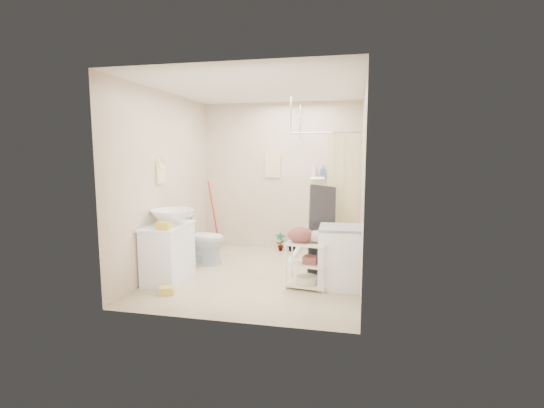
{
  "coord_description": "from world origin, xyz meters",
  "views": [
    {
      "loc": [
        1.33,
        -5.29,
        1.75
      ],
      "look_at": [
        0.13,
        0.25,
        0.99
      ],
      "focal_mm": 26.0,
      "sensor_mm": 36.0,
      "label": 1
    }
  ],
  "objects_px": {
    "vanity": "(168,252)",
    "laundry_rack": "(307,261)",
    "toilet": "(201,239)",
    "washing_machine": "(340,256)"
  },
  "relations": [
    {
      "from": "vanity",
      "to": "washing_machine",
      "type": "bearing_deg",
      "value": 3.35
    },
    {
      "from": "washing_machine",
      "to": "toilet",
      "type": "bearing_deg",
      "value": 162.65
    },
    {
      "from": "toilet",
      "to": "laundry_rack",
      "type": "bearing_deg",
      "value": -112.93
    },
    {
      "from": "vanity",
      "to": "washing_machine",
      "type": "distance_m",
      "value": 2.31
    },
    {
      "from": "vanity",
      "to": "toilet",
      "type": "height_order",
      "value": "toilet"
    },
    {
      "from": "vanity",
      "to": "laundry_rack",
      "type": "bearing_deg",
      "value": -0.39
    },
    {
      "from": "vanity",
      "to": "toilet",
      "type": "relative_size",
      "value": 1.11
    },
    {
      "from": "washing_machine",
      "to": "laundry_rack",
      "type": "xyz_separation_m",
      "value": [
        -0.41,
        -0.17,
        -0.04
      ]
    },
    {
      "from": "washing_machine",
      "to": "laundry_rack",
      "type": "bearing_deg",
      "value": -159.44
    },
    {
      "from": "vanity",
      "to": "toilet",
      "type": "xyz_separation_m",
      "value": [
        0.12,
        0.85,
        0.01
      ]
    }
  ]
}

